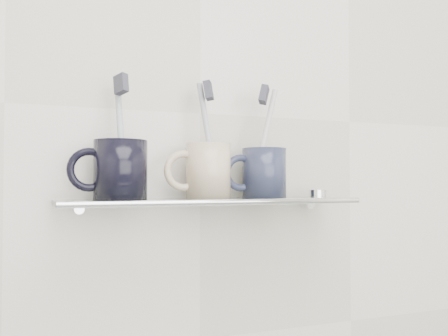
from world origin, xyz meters
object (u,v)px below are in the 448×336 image
shelf_glass (212,201)px  mug_right (264,173)px  mug_center (208,171)px  mug_left (121,170)px

shelf_glass → mug_right: bearing=2.9°
shelf_glass → mug_center: size_ratio=5.44×
mug_center → mug_left: bearing=-164.9°
mug_left → mug_center: same height
mug_left → mug_center: bearing=8.2°
mug_center → mug_right: (0.10, 0.00, -0.00)m
shelf_glass → mug_left: mug_left is taller
shelf_glass → mug_center: mug_center is taller
mug_left → mug_center: 0.15m
mug_center → shelf_glass: bearing=-28.3°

